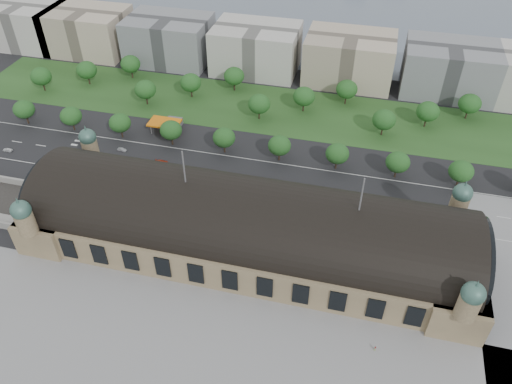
% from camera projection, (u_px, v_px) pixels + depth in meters
% --- Properties ---
extents(ground, '(900.00, 900.00, 0.00)m').
position_uv_depth(ground, '(247.00, 248.00, 171.87)').
color(ground, black).
rests_on(ground, ground).
extents(station, '(150.00, 48.40, 44.30)m').
position_uv_depth(station, '(247.00, 227.00, 165.27)').
color(station, '#98825E').
rests_on(station, ground).
extents(plaza_south, '(190.00, 48.00, 0.12)m').
position_uv_depth(plaza_south, '(241.00, 368.00, 137.31)').
color(plaza_south, gray).
rests_on(plaza_south, ground).
extents(road_slab, '(260.00, 26.00, 0.10)m').
position_uv_depth(road_slab, '(223.00, 174.00, 203.84)').
color(road_slab, black).
rests_on(road_slab, ground).
extents(grass_belt, '(300.00, 45.00, 0.10)m').
position_uv_depth(grass_belt, '(266.00, 109.00, 243.79)').
color(grass_belt, '#24481D').
rests_on(grass_belt, ground).
extents(petrol_station, '(14.00, 13.00, 5.05)m').
position_uv_depth(petrol_station, '(170.00, 122.00, 228.52)').
color(petrol_station, orange).
rests_on(petrol_station, ground).
extents(office_0, '(45.00, 32.00, 24.00)m').
position_uv_depth(office_0, '(27.00, 24.00, 294.61)').
color(office_0, beige).
rests_on(office_0, ground).
extents(office_1, '(45.00, 32.00, 24.00)m').
position_uv_depth(office_1, '(88.00, 31.00, 287.18)').
color(office_1, '#C0AE97').
rests_on(office_1, ground).
extents(office_2, '(45.00, 32.00, 24.00)m').
position_uv_depth(office_2, '(169.00, 40.00, 277.89)').
color(office_2, gray).
rests_on(office_2, ground).
extents(office_3, '(45.00, 32.00, 24.00)m').
position_uv_depth(office_3, '(256.00, 49.00, 268.60)').
color(office_3, beige).
rests_on(office_3, ground).
extents(office_4, '(45.00, 32.00, 24.00)m').
position_uv_depth(office_4, '(349.00, 58.00, 259.31)').
color(office_4, '#C0AE97').
rests_on(office_4, ground).
extents(office_5, '(45.00, 32.00, 24.00)m').
position_uv_depth(office_5, '(449.00, 69.00, 250.02)').
color(office_5, gray).
rests_on(office_5, ground).
extents(tree_row_0, '(9.60, 9.60, 11.52)m').
position_uv_depth(tree_row_0, '(24.00, 109.00, 228.79)').
color(tree_row_0, '#2D2116').
rests_on(tree_row_0, ground).
extents(tree_row_1, '(9.60, 9.60, 11.52)m').
position_uv_depth(tree_row_1, '(71.00, 116.00, 224.34)').
color(tree_row_1, '#2D2116').
rests_on(tree_row_1, ground).
extents(tree_row_2, '(9.60, 9.60, 11.52)m').
position_uv_depth(tree_row_2, '(120.00, 123.00, 219.88)').
color(tree_row_2, '#2D2116').
rests_on(tree_row_2, ground).
extents(tree_row_3, '(9.60, 9.60, 11.52)m').
position_uv_depth(tree_row_3, '(171.00, 130.00, 215.42)').
color(tree_row_3, '#2D2116').
rests_on(tree_row_3, ground).
extents(tree_row_4, '(9.60, 9.60, 11.52)m').
position_uv_depth(tree_row_4, '(224.00, 138.00, 210.96)').
color(tree_row_4, '#2D2116').
rests_on(tree_row_4, ground).
extents(tree_row_5, '(9.60, 9.60, 11.52)m').
position_uv_depth(tree_row_5, '(279.00, 146.00, 206.50)').
color(tree_row_5, '#2D2116').
rests_on(tree_row_5, ground).
extents(tree_row_6, '(9.60, 9.60, 11.52)m').
position_uv_depth(tree_row_6, '(337.00, 154.00, 202.04)').
color(tree_row_6, '#2D2116').
rests_on(tree_row_6, ground).
extents(tree_row_7, '(9.60, 9.60, 11.52)m').
position_uv_depth(tree_row_7, '(398.00, 162.00, 197.58)').
color(tree_row_7, '#2D2116').
rests_on(tree_row_7, ground).
extents(tree_row_8, '(9.60, 9.60, 11.52)m').
position_uv_depth(tree_row_8, '(461.00, 171.00, 193.12)').
color(tree_row_8, '#2D2116').
rests_on(tree_row_8, ground).
extents(tree_belt_0, '(10.40, 10.40, 12.48)m').
position_uv_depth(tree_belt_0, '(41.00, 76.00, 252.55)').
color(tree_belt_0, '#2D2116').
rests_on(tree_belt_0, ground).
extents(tree_belt_1, '(10.40, 10.40, 12.48)m').
position_uv_depth(tree_belt_1, '(87.00, 70.00, 257.94)').
color(tree_belt_1, '#2D2116').
rests_on(tree_belt_1, ground).
extents(tree_belt_2, '(10.40, 10.40, 12.48)m').
position_uv_depth(tree_belt_2, '(130.00, 64.00, 263.33)').
color(tree_belt_2, '#2D2116').
rests_on(tree_belt_2, ground).
extents(tree_belt_3, '(10.40, 10.40, 12.48)m').
position_uv_depth(tree_belt_3, '(145.00, 89.00, 241.96)').
color(tree_belt_3, '#2D2116').
rests_on(tree_belt_3, ground).
extents(tree_belt_4, '(10.40, 10.40, 12.48)m').
position_uv_depth(tree_belt_4, '(191.00, 83.00, 247.35)').
color(tree_belt_4, '#2D2116').
rests_on(tree_belt_4, ground).
extents(tree_belt_5, '(10.40, 10.40, 12.48)m').
position_uv_depth(tree_belt_5, '(234.00, 76.00, 252.75)').
color(tree_belt_5, '#2D2116').
rests_on(tree_belt_5, ground).
extents(tree_belt_6, '(10.40, 10.40, 12.48)m').
position_uv_depth(tree_belt_6, '(259.00, 104.00, 231.37)').
color(tree_belt_6, '#2D2116').
rests_on(tree_belt_6, ground).
extents(tree_belt_7, '(10.40, 10.40, 12.48)m').
position_uv_depth(tree_belt_7, '(304.00, 96.00, 236.77)').
color(tree_belt_7, '#2D2116').
rests_on(tree_belt_7, ground).
extents(tree_belt_8, '(10.40, 10.40, 12.48)m').
position_uv_depth(tree_belt_8, '(347.00, 89.00, 242.16)').
color(tree_belt_8, '#2D2116').
rests_on(tree_belt_8, ground).
extents(tree_belt_9, '(10.40, 10.40, 12.48)m').
position_uv_depth(tree_belt_9, '(384.00, 120.00, 220.79)').
color(tree_belt_9, '#2D2116').
rests_on(tree_belt_9, ground).
extents(tree_belt_10, '(10.40, 10.40, 12.48)m').
position_uv_depth(tree_belt_10, '(428.00, 111.00, 226.18)').
color(tree_belt_10, '#2D2116').
rests_on(tree_belt_10, ground).
extents(tree_belt_11, '(10.40, 10.40, 12.48)m').
position_uv_depth(tree_belt_11, '(470.00, 104.00, 231.57)').
color(tree_belt_11, '#2D2116').
rests_on(tree_belt_11, ground).
extents(traffic_car_0, '(4.26, 1.82, 1.43)m').
position_uv_depth(traffic_car_0, '(8.00, 150.00, 215.79)').
color(traffic_car_0, white).
rests_on(traffic_car_0, ground).
extents(traffic_car_1, '(4.08, 1.75, 1.31)m').
position_uv_depth(traffic_car_1, '(122.00, 150.00, 215.99)').
color(traffic_car_1, gray).
rests_on(traffic_car_1, ground).
extents(traffic_car_2, '(5.30, 2.94, 1.40)m').
position_uv_depth(traffic_car_2, '(115.00, 167.00, 206.48)').
color(traffic_car_2, black).
rests_on(traffic_car_2, ground).
extents(traffic_car_3, '(5.64, 2.83, 1.57)m').
position_uv_depth(traffic_car_3, '(162.00, 162.00, 208.84)').
color(traffic_car_3, maroon).
rests_on(traffic_car_3, ground).
extents(traffic_car_4, '(4.49, 1.91, 1.51)m').
position_uv_depth(traffic_car_4, '(249.00, 183.00, 198.05)').
color(traffic_car_4, '#181741').
rests_on(traffic_car_4, ground).
extents(parked_car_0, '(3.97, 3.27, 1.27)m').
position_uv_depth(parked_car_0, '(102.00, 181.00, 199.24)').
color(parked_car_0, black).
rests_on(parked_car_0, ground).
extents(parked_car_1, '(5.57, 4.41, 1.41)m').
position_uv_depth(parked_car_1, '(145.00, 187.00, 196.50)').
color(parked_car_1, maroon).
rests_on(parked_car_1, ground).
extents(parked_car_2, '(4.96, 3.38, 1.33)m').
position_uv_depth(parked_car_2, '(116.00, 178.00, 200.56)').
color(parked_car_2, '#181B45').
rests_on(parked_car_2, ground).
extents(parked_car_3, '(4.44, 3.82, 1.44)m').
position_uv_depth(parked_car_3, '(124.00, 178.00, 200.78)').
color(parked_car_3, '#54565B').
rests_on(parked_car_3, ground).
extents(parked_car_4, '(5.08, 4.16, 1.63)m').
position_uv_depth(parked_car_4, '(143.00, 186.00, 196.56)').
color(parked_car_4, silver).
rests_on(parked_car_4, ground).
extents(parked_car_5, '(5.27, 3.75, 1.34)m').
position_uv_depth(parked_car_5, '(154.00, 190.00, 195.12)').
color(parked_car_5, '#9B9CA3').
rests_on(parked_car_5, ground).
extents(parked_car_6, '(5.94, 4.10, 1.60)m').
position_uv_depth(parked_car_6, '(205.00, 191.00, 194.32)').
color(parked_car_6, black).
rests_on(parked_car_6, ground).
extents(bus_west, '(12.84, 4.07, 3.52)m').
position_uv_depth(bus_west, '(206.00, 180.00, 197.97)').
color(bus_west, '#B51D2D').
rests_on(bus_west, ground).
extents(bus_mid, '(12.74, 4.21, 3.48)m').
position_uv_depth(bus_mid, '(333.00, 198.00, 189.83)').
color(bus_mid, silver).
rests_on(bus_mid, ground).
extents(bus_east, '(12.03, 3.92, 3.29)m').
position_uv_depth(bus_east, '(305.00, 193.00, 191.90)').
color(bus_east, silver).
rests_on(bus_east, ground).
extents(pedestrian_0, '(0.86, 0.52, 1.72)m').
position_uv_depth(pedestrian_0, '(375.00, 349.00, 140.86)').
color(pedestrian_0, gray).
rests_on(pedestrian_0, ground).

